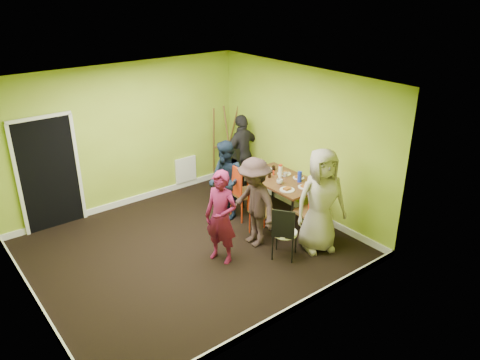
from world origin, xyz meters
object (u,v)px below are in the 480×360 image
object	(u,v)px
chair_bentwood	(284,231)
person_left_far	(226,180)
dining_table	(282,182)
blue_bottle	(300,177)
person_left_near	(254,202)
person_front_end	(321,201)
thermos	(280,172)
person_back_end	(242,153)
easel	(224,144)
chair_left_far	(241,189)
chair_front_end	(313,209)
orange_bottle	(274,173)
chair_left_near	(260,209)
person_standing	(221,217)
chair_back_end	(242,161)

from	to	relation	value
chair_bentwood	person_left_far	xyz separation A→B (m)	(0.12, 1.74, 0.24)
dining_table	blue_bottle	xyz separation A→B (m)	(0.16, -0.28, 0.16)
person_left_near	person_front_end	bearing A→B (deg)	48.28
thermos	person_back_end	world-z (taller)	person_back_end
dining_table	easel	size ratio (longest dim) A/B	0.86
chair_left_far	chair_front_end	distance (m)	1.45
chair_left_far	orange_bottle	size ratio (longest dim) A/B	12.43
person_left_near	thermos	bearing A→B (deg)	121.66
blue_bottle	person_left_near	xyz separation A→B (m)	(-1.24, -0.20, -0.07)
blue_bottle	chair_left_far	bearing A→B (deg)	141.92
person_back_end	person_front_end	xyz separation A→B (m)	(-0.48, -2.68, 0.07)
orange_bottle	person_left_far	xyz separation A→B (m)	(-0.88, 0.35, -0.04)
easel	orange_bottle	distance (m)	1.80
person_back_end	blue_bottle	bearing A→B (deg)	84.09
chair_left_near	person_back_end	size ratio (longest dim) A/B	0.58
person_left_far	blue_bottle	bearing A→B (deg)	61.88
chair_left_far	blue_bottle	distance (m)	1.11
person_standing	blue_bottle	bearing A→B (deg)	75.90
blue_bottle	orange_bottle	distance (m)	0.56
person_left_near	dining_table	bearing A→B (deg)	118.28
blue_bottle	person_left_near	distance (m)	1.26
dining_table	easel	bearing A→B (deg)	85.95
chair_back_end	blue_bottle	bearing A→B (deg)	82.27
person_left_near	person_back_end	world-z (taller)	person_back_end
orange_bottle	person_left_far	world-z (taller)	person_left_far
chair_back_end	person_left_far	distance (m)	1.20
dining_table	chair_left_far	bearing A→B (deg)	150.88
person_left_near	chair_front_end	bearing A→B (deg)	64.80
thermos	person_standing	distance (m)	1.95
blue_bottle	person_standing	bearing A→B (deg)	-172.29
chair_left_far	person_front_end	size ratio (longest dim) A/B	0.60
blue_bottle	chair_bentwood	bearing A→B (deg)	-143.63
dining_table	person_standing	world-z (taller)	person_standing
chair_left_near	person_left_far	size ratio (longest dim) A/B	0.63
dining_table	blue_bottle	bearing A→B (deg)	-60.26
chair_left_near	thermos	distance (m)	1.02
orange_bottle	thermos	bearing A→B (deg)	-80.52
person_back_end	orange_bottle	bearing A→B (deg)	76.14
thermos	chair_front_end	bearing A→B (deg)	-101.68
chair_bentwood	person_left_far	size ratio (longest dim) A/B	0.62
person_standing	person_left_far	world-z (taller)	person_standing
dining_table	chair_front_end	distance (m)	1.01
chair_front_end	thermos	world-z (taller)	chair_front_end
dining_table	person_back_end	distance (m)	1.43
chair_left_far	person_standing	world-z (taller)	person_standing
thermos	person_left_near	world-z (taller)	person_left_near
chair_front_end	easel	xyz separation A→B (m)	(0.34, 3.02, 0.27)
thermos	person_left_far	xyz separation A→B (m)	(-0.90, 0.51, -0.11)
chair_back_end	person_back_end	size ratio (longest dim) A/B	0.60
easel	thermos	size ratio (longest dim) A/B	7.58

